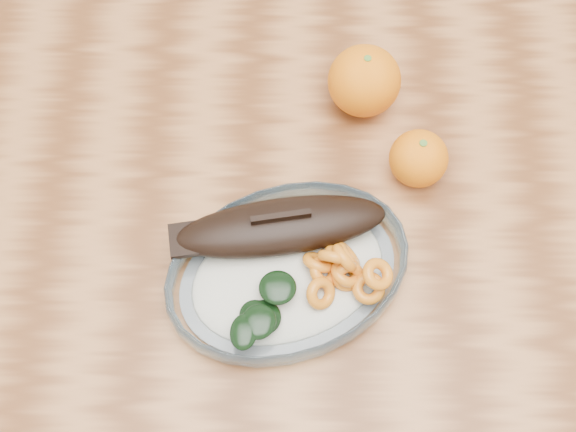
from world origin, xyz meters
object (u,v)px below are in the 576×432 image
Objects in this scene: plated_meal at (288,268)px; orange_right at (418,159)px; dining_table at (340,303)px; orange_left at (364,81)px.

orange_right is (0.14, 0.12, 0.01)m from plated_meal.
orange_left is (0.02, 0.21, 0.14)m from dining_table.
dining_table is at bearing -17.32° from plated_meal.
orange_right is at bearing 19.45° from plated_meal.
orange_left is (0.08, 0.21, 0.02)m from plated_meal.
plated_meal is at bearing -111.39° from orange_left.
dining_table is at bearing -124.01° from orange_right.
orange_left is at bearing 47.00° from plated_meal.
plated_meal is 0.18m from orange_right.
plated_meal is at bearing -175.71° from dining_table.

